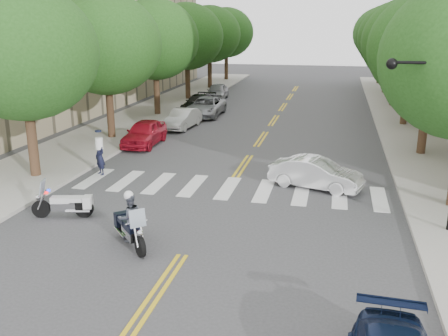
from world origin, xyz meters
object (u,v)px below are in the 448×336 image
(motorcycle_police, at_px, (130,221))
(motorcycle_parked, at_px, (68,204))
(convertible, at_px, (316,173))
(officer_standing, at_px, (100,157))

(motorcycle_police, relative_size, motorcycle_parked, 0.85)
(motorcycle_police, distance_m, convertible, 8.91)
(motorcycle_police, height_order, convertible, motorcycle_police)
(officer_standing, bearing_deg, motorcycle_parked, -39.41)
(officer_standing, bearing_deg, convertible, 38.52)
(motorcycle_police, xyz_separation_m, convertible, (5.43, 7.07, -0.18))
(motorcycle_parked, height_order, officer_standing, officer_standing)
(convertible, bearing_deg, motorcycle_police, 159.54)
(motorcycle_parked, xyz_separation_m, officer_standing, (-1.22, 5.10, 0.35))
(officer_standing, height_order, convertible, officer_standing)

